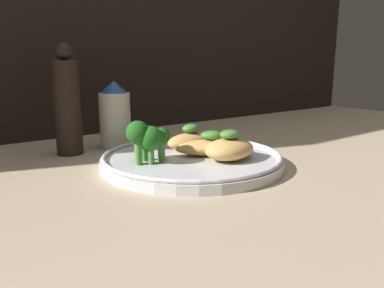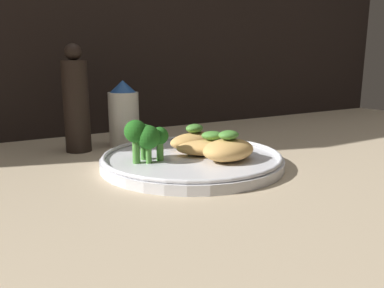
% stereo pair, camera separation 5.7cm
% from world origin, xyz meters
% --- Properties ---
extents(ground_plane, '(1.80, 1.80, 0.01)m').
position_xyz_m(ground_plane, '(0.00, 0.00, -0.01)').
color(ground_plane, tan).
extents(plate, '(0.28, 0.28, 0.02)m').
position_xyz_m(plate, '(0.00, 0.00, 0.01)').
color(plate, silver).
rests_on(plate, ground_plane).
extents(grilled_meat_front, '(0.10, 0.08, 0.05)m').
position_xyz_m(grilled_meat_front, '(0.03, -0.05, 0.03)').
color(grilled_meat_front, tan).
rests_on(grilled_meat_front, plate).
extents(grilled_meat_middle, '(0.12, 0.09, 0.04)m').
position_xyz_m(grilled_meat_middle, '(0.03, -0.01, 0.03)').
color(grilled_meat_middle, tan).
rests_on(grilled_meat_middle, plate).
extents(grilled_meat_back, '(0.11, 0.07, 0.04)m').
position_xyz_m(grilled_meat_back, '(0.04, 0.05, 0.03)').
color(grilled_meat_back, tan).
rests_on(grilled_meat_back, plate).
extents(broccoli_bunch, '(0.07, 0.06, 0.06)m').
position_xyz_m(broccoli_bunch, '(-0.07, 0.01, 0.05)').
color(broccoli_bunch, '#4C8E38').
rests_on(broccoli_bunch, plate).
extents(sauce_bottle, '(0.06, 0.06, 0.12)m').
position_xyz_m(sauce_bottle, '(-0.04, 0.19, 0.06)').
color(sauce_bottle, white).
rests_on(sauce_bottle, ground_plane).
extents(pepper_grinder, '(0.04, 0.04, 0.19)m').
position_xyz_m(pepper_grinder, '(-0.12, 0.19, 0.09)').
color(pepper_grinder, black).
rests_on(pepper_grinder, ground_plane).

